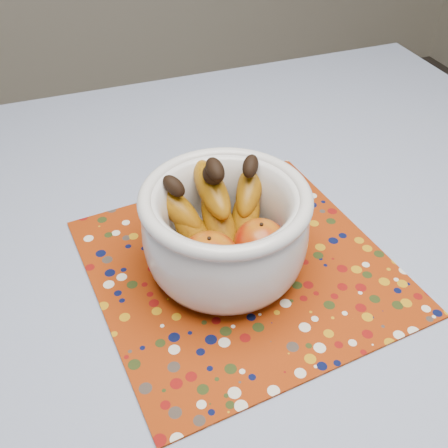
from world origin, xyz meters
The scene contains 4 objects.
table centered at (0.00, 0.00, 0.67)m, with size 1.20×1.20×0.75m.
tablecloth centered at (0.00, 0.00, 0.76)m, with size 1.32×1.32×0.01m, color slate.
placemat centered at (-0.04, 0.02, 0.76)m, with size 0.41×0.41×0.00m, color maroon.
fruit_bowl centered at (-0.06, 0.03, 0.84)m, with size 0.25×0.23×0.17m.
Camera 1 is at (-0.25, -0.47, 1.30)m, focal length 42.00 mm.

